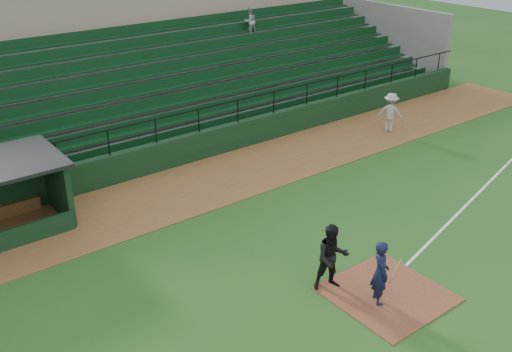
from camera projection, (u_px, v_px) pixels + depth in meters
ground at (360, 278)px, 16.99m from camera, size 90.00×90.00×0.00m
warning_track at (209, 182)px, 22.73m from camera, size 40.00×4.00×0.03m
home_plate_dirt at (387, 294)px, 16.27m from camera, size 3.00×3.00×0.03m
foul_line at (483, 188)px, 22.25m from camera, size 17.49×4.44×0.01m
stadium_structure at (110, 78)px, 27.83m from camera, size 38.00×13.08×6.40m
batter_at_plate at (380, 272)px, 15.58m from camera, size 1.16×0.82×1.89m
umpire at (332, 257)px, 16.14m from camera, size 1.20×1.09×2.00m
runner at (391, 112)px, 27.35m from camera, size 1.19×1.38×1.86m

